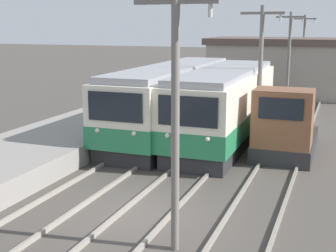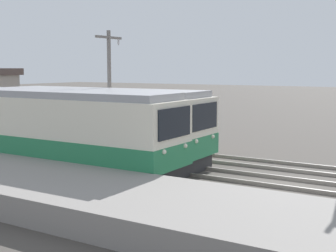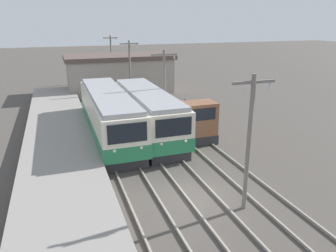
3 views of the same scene
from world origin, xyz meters
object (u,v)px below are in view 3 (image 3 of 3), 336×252
Objects in this scene: catenary_mast_mid at (164,88)px; commuter_train_left at (109,117)px; commuter_train_center at (148,115)px; catenary_mast_far at (130,68)px; shunting_locomotive at (190,121)px; catenary_mast_distant at (111,56)px; catenary_mast_near at (249,139)px.

commuter_train_left is at bearing -179.12° from catenary_mast_mid.
commuter_train_center is 1.81× the size of catenary_mast_far.
catenary_mast_far reaches higher than commuter_train_center.
catenary_mast_far is (-1.49, 13.38, 2.28)m from shunting_locomotive.
commuter_train_left reaches higher than shunting_locomotive.
catenary_mast_mid is (1.51, 0.52, 1.86)m from commuter_train_center.
commuter_train_center is 2.45m from catenary_mast_mid.
shunting_locomotive is at bearing -86.60° from catenary_mast_distant.
catenary_mast_mid is at bearing -90.00° from catenary_mast_distant.
catenary_mast_near is at bearing -69.70° from commuter_train_left.
commuter_train_left is 4.69m from catenary_mast_mid.
commuter_train_center is at bearing -160.84° from catenary_mast_mid.
commuter_train_center is 24.06m from catenary_mast_distant.
catenary_mast_far reaches higher than commuter_train_left.
catenary_mast_near is 23.42m from catenary_mast_far.
catenary_mast_mid is 1.00× the size of catenary_mast_far.
commuter_train_left is at bearing -100.39° from catenary_mast_distant.
shunting_locomotive is 3.19m from catenary_mast_mid.
catenary_mast_mid is at bearing 0.88° from commuter_train_left.
commuter_train_left is at bearing 164.56° from shunting_locomotive.
shunting_locomotive is (3.00, -1.14, -0.42)m from commuter_train_center.
catenary_mast_mid is at bearing 19.16° from commuter_train_center.
catenary_mast_far is (0.00, 23.42, 0.00)m from catenary_mast_near.
catenary_mast_far is at bearing 90.00° from catenary_mast_near.
catenary_mast_near is at bearing -90.00° from catenary_mast_mid.
catenary_mast_mid is (-1.49, 1.67, 2.28)m from shunting_locomotive.
catenary_mast_near is 35.13m from catenary_mast_distant.
commuter_train_left is at bearing -110.09° from catenary_mast_far.
catenary_mast_far is (1.51, 12.23, 1.86)m from commuter_train_center.
commuter_train_center is 1.81× the size of catenary_mast_mid.
commuter_train_center is at bearing -93.60° from catenary_mast_distant.
commuter_train_left is at bearing 110.30° from catenary_mast_near.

